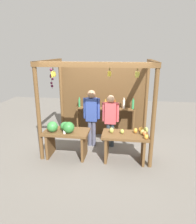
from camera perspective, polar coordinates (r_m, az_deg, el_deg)
name	(u,v)px	position (r m, az deg, el deg)	size (l,w,h in m)	color
ground_plane	(99,146)	(6.09, 0.24, -9.64)	(12.00, 12.00, 0.00)	slate
market_stall	(101,96)	(6.01, 0.75, 4.61)	(2.88, 1.94, 2.49)	brown
fruit_counter_left	(65,134)	(5.34, -9.30, -6.11)	(1.16, 0.64, 1.02)	brown
fruit_counter_right	(126,141)	(5.20, 8.00, -8.02)	(1.17, 0.64, 0.88)	brown
bottle_shelf_unit	(106,114)	(6.41, 2.19, -0.55)	(1.84, 0.22, 1.35)	brown
vendor_man	(92,113)	(5.77, -1.81, -0.31)	(0.48, 0.23, 1.68)	#505265
vendor_woman	(110,117)	(5.76, 3.54, -1.35)	(0.48, 0.21, 1.54)	#2F3A42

